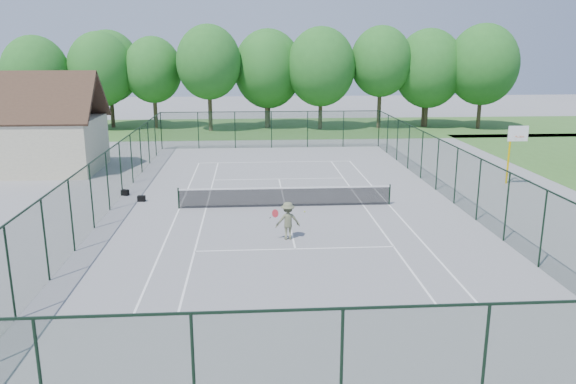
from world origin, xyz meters
name	(u,v)px	position (x,y,z in m)	size (l,w,h in m)	color
ground	(285,207)	(0.00, 0.00, 0.00)	(140.00, 140.00, 0.00)	gray
grass_far	(267,128)	(0.00, 30.00, 0.01)	(80.00, 16.00, 0.01)	#42732F
court_lines	(285,207)	(0.00, 0.00, 0.00)	(11.05, 23.85, 0.01)	white
tennis_net	(285,196)	(0.00, 0.00, 0.58)	(11.08, 0.08, 1.10)	black
fence_enclosure	(285,178)	(0.00, 0.00, 1.56)	(18.05, 36.05, 3.02)	#1C3923
utility_building	(35,125)	(-16.00, 10.00, 3.12)	(8.60, 6.27, 6.63)	beige
tree_line_far	(266,69)	(0.00, 30.00, 5.99)	(39.40, 6.40, 9.70)	#483A25
basketball_goal	(514,143)	(13.83, 3.79, 2.57)	(1.20, 1.43, 3.65)	#E2B605
sports_bag_a	(125,193)	(-8.84, 2.93, 0.16)	(0.41, 0.24, 0.33)	black
sports_bag_b	(141,199)	(-7.69, 1.57, 0.16)	(0.40, 0.25, 0.31)	black
tennis_player	(288,221)	(-0.22, -5.10, 0.82)	(1.67, 0.81, 1.65)	#65694B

